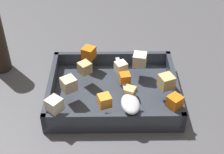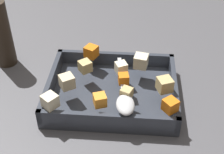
{
  "view_description": "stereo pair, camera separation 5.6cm",
  "coord_description": "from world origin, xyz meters",
  "views": [
    {
      "loc": [
        0.0,
        -0.62,
        0.57
      ],
      "look_at": [
        0.01,
        0.01,
        0.06
      ],
      "focal_mm": 52.44,
      "sensor_mm": 36.0,
      "label": 1
    },
    {
      "loc": [
        0.06,
        -0.62,
        0.57
      ],
      "look_at": [
        0.01,
        0.01,
        0.06
      ],
      "focal_mm": 52.44,
      "sensor_mm": 36.0,
      "label": 2
    }
  ],
  "objects": [
    {
      "name": "serving_spoon",
      "position": [
        0.05,
        -0.07,
        0.06
      ],
      "size": [
        0.05,
        0.23,
        0.02
      ],
      "rotation": [
        0.0,
        0.0,
        1.7
      ],
      "color": "silver",
      "rests_on": "baking_dish"
    },
    {
      "name": "ground_plane",
      "position": [
        0.0,
        0.0,
        0.0
      ],
      "size": [
        4.0,
        4.0,
        0.0
      ],
      "primitive_type": "plane",
      "color": "#4C4C51"
    },
    {
      "name": "potato_chunk_corner_nw",
      "position": [
        -0.12,
        -0.09,
        0.07
      ],
      "size": [
        0.04,
        0.04,
        0.03
      ],
      "primitive_type": "cube",
      "rotation": [
        0.0,
        0.0,
        5.6
      ],
      "color": "beige",
      "rests_on": "baking_dish"
    },
    {
      "name": "carrot_chunk_back_center",
      "position": [
        -0.01,
        -0.08,
        0.07
      ],
      "size": [
        0.04,
        0.04,
        0.03
      ],
      "primitive_type": "cube",
      "rotation": [
        0.0,
        0.0,
        0.34
      ],
      "color": "orange",
      "rests_on": "baking_dish"
    },
    {
      "name": "baking_dish",
      "position": [
        0.01,
        0.01,
        0.02
      ],
      "size": [
        0.32,
        0.25,
        0.05
      ],
      "color": "#333842",
      "rests_on": "ground_plane"
    },
    {
      "name": "potato_chunk_corner_se",
      "position": [
        0.08,
        0.08,
        0.07
      ],
      "size": [
        0.04,
        0.04,
        0.03
      ],
      "primitive_type": "cube",
      "rotation": [
        0.0,
        0.0,
        6.07
      ],
      "color": "beige",
      "rests_on": "baking_dish"
    },
    {
      "name": "potato_chunk_under_handle",
      "position": [
        -0.06,
        0.05,
        0.07
      ],
      "size": [
        0.04,
        0.04,
        0.03
      ],
      "primitive_type": "cube",
      "rotation": [
        0.0,
        0.0,
        3.82
      ],
      "color": "tan",
      "rests_on": "baking_dish"
    },
    {
      "name": "potato_chunk_rim_edge",
      "position": [
        -0.1,
        -0.02,
        0.07
      ],
      "size": [
        0.04,
        0.04,
        0.03
      ],
      "primitive_type": "cube",
      "rotation": [
        0.0,
        0.0,
        3.72
      ],
      "color": "beige",
      "rests_on": "baking_dish"
    },
    {
      "name": "carrot_chunk_far_right",
      "position": [
        0.15,
        -0.08,
        0.07
      ],
      "size": [
        0.04,
        0.04,
        0.03
      ],
      "primitive_type": "cube",
      "rotation": [
        0.0,
        0.0,
        3.82
      ],
      "color": "orange",
      "rests_on": "baking_dish"
    },
    {
      "name": "pepper_mill",
      "position": [
        -0.31,
        0.14,
        0.1
      ],
      "size": [
        0.06,
        0.06,
        0.22
      ],
      "color": "#2D2319",
      "rests_on": "ground_plane"
    },
    {
      "name": "potato_chunk_mid_right",
      "position": [
        0.03,
        0.05,
        0.07
      ],
      "size": [
        0.04,
        0.04,
        0.03
      ],
      "primitive_type": "cube",
      "rotation": [
        0.0,
        0.0,
        3.59
      ],
      "color": "beige",
      "rests_on": "baking_dish"
    },
    {
      "name": "potato_chunk_heap_top",
      "position": [
        0.05,
        -0.05,
        0.07
      ],
      "size": [
        0.03,
        0.03,
        0.02
      ],
      "primitive_type": "cube",
      "rotation": [
        0.0,
        0.0,
        4.29
      ],
      "color": "tan",
      "rests_on": "baking_dish"
    },
    {
      "name": "potato_chunk_near_left",
      "position": [
        0.14,
        -0.01,
        0.07
      ],
      "size": [
        0.04,
        0.04,
        0.03
      ],
      "primitive_type": "cube",
      "rotation": [
        0.0,
        0.0,
        3.53
      ],
      "color": "tan",
      "rests_on": "baking_dish"
    },
    {
      "name": "carrot_chunk_near_spoon",
      "position": [
        0.04,
        0.01,
        0.07
      ],
      "size": [
        0.03,
        0.03,
        0.02
      ],
      "primitive_type": "cube",
      "rotation": [
        0.0,
        0.0,
        4.89
      ],
      "color": "orange",
      "rests_on": "baking_dish"
    },
    {
      "name": "carrot_chunk_far_left",
      "position": [
        -0.05,
        0.11,
        0.07
      ],
      "size": [
        0.04,
        0.04,
        0.03
      ],
      "primitive_type": "cube",
      "rotation": [
        0.0,
        0.0,
        5.81
      ],
      "color": "orange",
      "rests_on": "baking_dish"
    }
  ]
}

